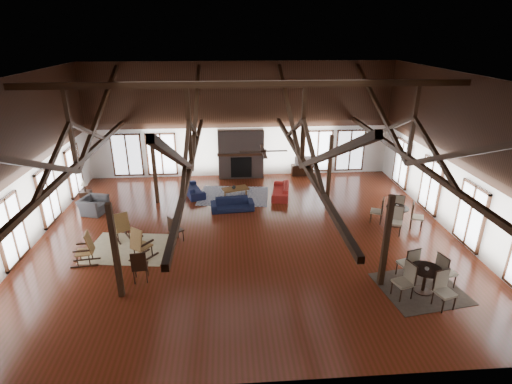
{
  "coord_description": "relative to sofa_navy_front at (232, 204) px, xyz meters",
  "views": [
    {
      "loc": [
        -0.68,
        -13.74,
        7.49
      ],
      "look_at": [
        0.4,
        1.0,
        1.41
      ],
      "focal_mm": 28.0,
      "sensor_mm": 36.0,
      "label": 1
    }
  ],
  "objects": [
    {
      "name": "floor",
      "position": [
        0.55,
        -2.41,
        -0.27
      ],
      "size": [
        16.0,
        16.0,
        0.0
      ],
      "primitive_type": "plane",
      "color": "#581E12",
      "rests_on": "ground"
    },
    {
      "name": "ceiling",
      "position": [
        0.55,
        -2.41,
        5.73
      ],
      "size": [
        16.0,
        14.0,
        0.02
      ],
      "primitive_type": "cube",
      "color": "black",
      "rests_on": "wall_back"
    },
    {
      "name": "wall_back",
      "position": [
        0.55,
        4.59,
        2.73
      ],
      "size": [
        16.0,
        0.02,
        6.0
      ],
      "primitive_type": "cube",
      "color": "white",
      "rests_on": "floor"
    },
    {
      "name": "wall_front",
      "position": [
        0.55,
        -9.41,
        2.73
      ],
      "size": [
        16.0,
        0.02,
        6.0
      ],
      "primitive_type": "cube",
      "color": "white",
      "rests_on": "floor"
    },
    {
      "name": "wall_left",
      "position": [
        -7.45,
        -2.41,
        2.73
      ],
      "size": [
        0.02,
        14.0,
        6.0
      ],
      "primitive_type": "cube",
      "color": "white",
      "rests_on": "floor"
    },
    {
      "name": "wall_right",
      "position": [
        8.55,
        -2.41,
        2.73
      ],
      "size": [
        0.02,
        14.0,
        6.0
      ],
      "primitive_type": "cube",
      "color": "white",
      "rests_on": "floor"
    },
    {
      "name": "roof_truss",
      "position": [
        0.55,
        -2.41,
        3.75
      ],
      "size": [
        15.6,
        14.07,
        3.14
      ],
      "color": "black",
      "rests_on": "wall_back"
    },
    {
      "name": "post_grid",
      "position": [
        0.55,
        -2.41,
        1.25
      ],
      "size": [
        8.16,
        7.16,
        3.05
      ],
      "color": "black",
      "rests_on": "floor"
    },
    {
      "name": "fireplace",
      "position": [
        0.55,
        4.26,
        1.01
      ],
      "size": [
        2.5,
        0.69,
        2.6
      ],
      "color": "#68564F",
      "rests_on": "floor"
    },
    {
      "name": "ceiling_fan",
      "position": [
        1.05,
        -3.41,
        3.46
      ],
      "size": [
        1.6,
        1.6,
        0.75
      ],
      "color": "black",
      "rests_on": "roof_truss"
    },
    {
      "name": "sofa_navy_front",
      "position": [
        0.0,
        0.0,
        0.0
      ],
      "size": [
        1.94,
        0.92,
        0.55
      ],
      "primitive_type": "imported",
      "rotation": [
        0.0,
        0.0,
        0.1
      ],
      "color": "#121833",
      "rests_on": "floor"
    },
    {
      "name": "sofa_navy_left",
      "position": [
        -1.86,
        1.95,
        -0.0
      ],
      "size": [
        1.98,
        1.3,
        0.54
      ],
      "primitive_type": "imported",
      "rotation": [
        0.0,
        0.0,
        1.91
      ],
      "color": "#141938",
      "rests_on": "floor"
    },
    {
      "name": "sofa_orange",
      "position": [
        2.34,
        1.48,
        0.01
      ],
      "size": [
        2.07,
        1.1,
        0.57
      ],
      "primitive_type": "imported",
      "rotation": [
        0.0,
        0.0,
        -1.75
      ],
      "color": "#A2241F",
      "rests_on": "floor"
    },
    {
      "name": "coffee_table",
      "position": [
        0.18,
        1.46,
        0.13
      ],
      "size": [
        1.33,
        0.95,
        0.46
      ],
      "rotation": [
        0.0,
        0.0,
        0.32
      ],
      "color": "brown",
      "rests_on": "floor"
    },
    {
      "name": "vase",
      "position": [
        0.1,
        1.41,
        0.29
      ],
      "size": [
        0.24,
        0.24,
        0.2
      ],
      "primitive_type": "imported",
      "rotation": [
        0.0,
        0.0,
        0.39
      ],
      "color": "#B2B2B2",
      "rests_on": "coffee_table"
    },
    {
      "name": "armchair",
      "position": [
        -6.04,
        0.16,
        0.08
      ],
      "size": [
        1.32,
        1.23,
        0.71
      ],
      "primitive_type": "imported",
      "rotation": [
        0.0,
        0.0,
        1.28
      ],
      "color": "#353538",
      "rests_on": "floor"
    },
    {
      "name": "side_table_lamp",
      "position": [
        -6.69,
        1.25,
        0.16
      ],
      "size": [
        0.45,
        0.45,
        1.15
      ],
      "color": "black",
      "rests_on": "floor"
    },
    {
      "name": "rocking_chair_a",
      "position": [
        -4.21,
        -2.39,
        0.27
      ],
      "size": [
        0.86,
        1.01,
        1.15
      ],
      "rotation": [
        0.0,
        0.0,
        0.52
      ],
      "color": "olive",
      "rests_on": "floor"
    },
    {
      "name": "rocking_chair_b",
      "position": [
        -3.26,
        -3.85,
        0.3
      ],
      "size": [
        0.97,
        1.05,
        1.22
      ],
      "rotation": [
        0.0,
        0.0,
        -0.65
      ],
      "color": "olive",
      "rests_on": "floor"
    },
    {
      "name": "rocking_chair_c",
      "position": [
        -5.01,
        -3.99,
        0.28
      ],
      "size": [
        0.95,
        0.57,
        1.17
      ],
      "rotation": [
        0.0,
        0.0,
        1.67
      ],
      "color": "olive",
      "rests_on": "floor"
    },
    {
      "name": "side_chair_a",
      "position": [
        -2.23,
        -2.71,
        0.33
      ],
      "size": [
        0.62,
        0.62,
        1.04
      ],
      "rotation": [
        0.0,
        0.0,
        -0.9
      ],
      "color": "black",
      "rests_on": "floor"
    },
    {
      "name": "side_chair_b",
      "position": [
        -3.0,
        -5.24,
        0.37
      ],
      "size": [
        0.52,
        0.52,
        1.11
      ],
      "rotation": [
        0.0,
        0.0,
        0.11
      ],
      "color": "black",
      "rests_on": "floor"
    },
    {
      "name": "cafe_table_near",
      "position": [
        5.72,
        -6.36,
        0.29
      ],
      "size": [
        2.19,
        2.19,
        1.12
      ],
      "rotation": [
        0.0,
        0.0,
        0.27
      ],
      "color": "black",
      "rests_on": "floor"
    },
    {
      "name": "cafe_table_far",
      "position": [
        6.65,
        -1.95,
        0.27
      ],
      "size": [
        2.09,
        2.09,
        1.09
      ],
      "rotation": [
        0.0,
        0.0,
        -0.44
      ],
      "color": "black",
      "rests_on": "floor"
    },
    {
      "name": "cup_near",
      "position": [
        5.69,
        -6.43,
        0.58
      ],
      "size": [
        0.14,
        0.14,
        0.09
      ],
      "primitive_type": "imported",
      "rotation": [
        0.0,
        0.0,
        0.15
      ],
      "color": "#B2B2B2",
      "rests_on": "cafe_table_near"
    },
    {
      "name": "cup_far",
      "position": [
        6.64,
        -1.9,
        0.56
      ],
      "size": [
        0.13,
        0.13,
        0.1
      ],
      "primitive_type": "imported",
      "rotation": [
        0.0,
        0.0,
        -0.1
      ],
      "color": "#B2B2B2",
      "rests_on": "cafe_table_far"
    },
    {
      "name": "tv_console",
      "position": [
        3.91,
        4.34,
        0.01
      ],
      "size": [
        1.15,
        0.43,
        0.57
      ],
      "primitive_type": "cube",
      "color": "black",
      "rests_on": "floor"
    },
    {
      "name": "television",
      "position": [
        3.92,
        4.34,
        0.56
      ],
      "size": [
        0.91,
        0.12,
        0.52
      ],
      "primitive_type": "imported",
      "rotation": [
        0.0,
        0.0,
        -0.0
      ],
      "color": "#B2B2B2",
      "rests_on": "tv_console"
    },
    {
      "name": "rug_tan",
      "position": [
        -3.86,
        -3.08,
        -0.27
      ],
      "size": [
        3.17,
        2.63,
        0.01
      ],
      "primitive_type": "cube",
      "rotation": [
        0.0,
        0.0,
        -0.12
      ],
      "color": "#C6B589",
      "rests_on": "floor"
    },
    {
      "name": "rug_navy",
      "position": [
        0.08,
        1.62,
        -0.27
      ],
      "size": [
        3.55,
        2.83,
        0.01
      ],
      "primitive_type": "cube",
      "rotation": [
        0.0,
        0.0,
        -0.12
      ],
      "color": "#1A2249",
      "rests_on": "floor"
    },
    {
      "name": "rug_dark",
      "position": [
        5.71,
        -6.23,
        -0.27
      ],
      "size": [
        2.72,
        2.54,
        0.01
      ],
      "primitive_type": "cube",
      "rotation": [
        0.0,
        0.0,
        0.15
      ],
      "color": "black",
      "rests_on": "floor"
    }
  ]
}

